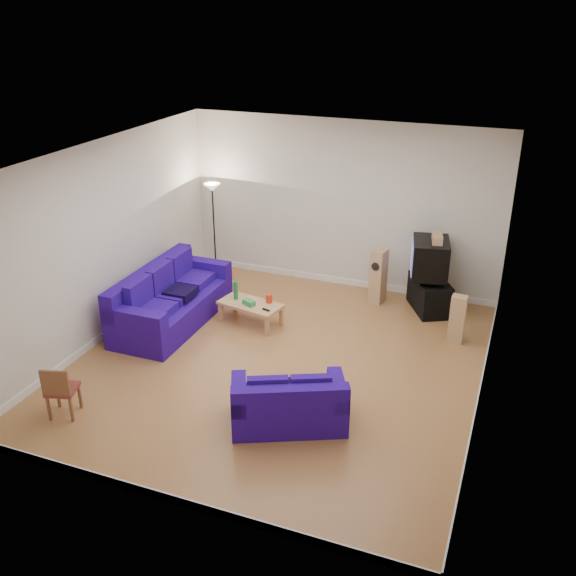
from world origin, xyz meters
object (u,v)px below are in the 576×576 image
(sofa_three_seat, at_px, (169,303))
(television, at_px, (430,258))
(tv_stand, at_px, (429,295))
(coffee_table, at_px, (251,306))
(sofa_loveseat, at_px, (289,406))

(sofa_three_seat, relative_size, television, 2.67)
(tv_stand, bearing_deg, coffee_table, -87.86)
(sofa_three_seat, xyz_separation_m, tv_stand, (4.11, 2.10, -0.07))
(sofa_three_seat, bearing_deg, sofa_loveseat, 55.94)
(sofa_loveseat, xyz_separation_m, tv_stand, (1.12, 4.11, 0.01))
(tv_stand, relative_size, television, 1.02)
(sofa_loveseat, bearing_deg, coffee_table, 98.99)
(coffee_table, relative_size, tv_stand, 1.21)
(sofa_loveseat, xyz_separation_m, coffee_table, (-1.65, 2.45, 0.06))
(sofa_three_seat, distance_m, coffee_table, 1.41)
(sofa_three_seat, bearing_deg, coffee_table, 108.14)
(sofa_three_seat, height_order, television, television)
(sofa_three_seat, xyz_separation_m, television, (4.06, 2.09, 0.64))
(sofa_loveseat, distance_m, television, 4.29)
(sofa_three_seat, height_order, sofa_loveseat, sofa_three_seat)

